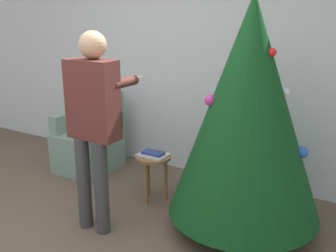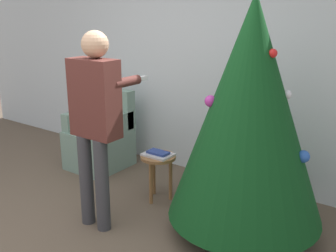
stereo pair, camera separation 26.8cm
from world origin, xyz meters
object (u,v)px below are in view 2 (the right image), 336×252
(christmas_tree, at_px, (249,111))
(side_stool, at_px, (158,164))
(armchair, at_px, (101,139))
(person_standing, at_px, (95,113))

(christmas_tree, xyz_separation_m, side_stool, (-0.97, 0.08, -0.70))
(christmas_tree, xyz_separation_m, armchair, (-2.08, 0.39, -0.74))
(christmas_tree, xyz_separation_m, person_standing, (-1.11, -0.60, -0.06))
(christmas_tree, height_order, side_stool, christmas_tree)
(person_standing, height_order, side_stool, person_standing)
(christmas_tree, distance_m, armchair, 2.24)
(armchair, height_order, side_stool, armchair)
(christmas_tree, height_order, person_standing, christmas_tree)
(armchair, height_order, person_standing, person_standing)
(person_standing, bearing_deg, armchair, 134.28)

